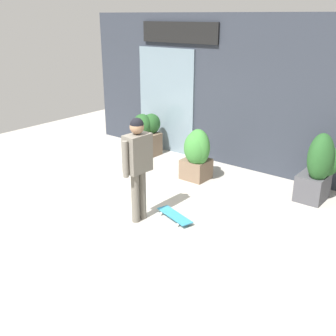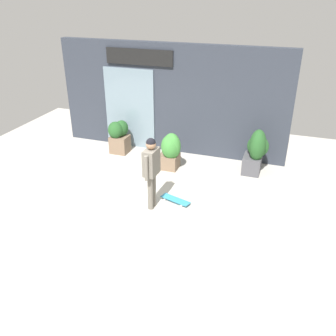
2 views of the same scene
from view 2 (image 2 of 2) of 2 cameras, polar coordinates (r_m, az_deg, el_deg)
ground_plane at (r=8.94m, az=-6.59°, el=-5.31°), size 12.00×12.00×0.00m
building_facade at (r=11.19m, az=0.13°, el=10.73°), size 7.10×0.31×3.29m
skateboarder at (r=8.18m, az=-2.63°, el=0.32°), size 0.29×0.62×1.76m
skateboard at (r=8.86m, az=1.17°, el=-4.99°), size 0.80×0.44×0.08m
planter_box_left at (r=10.24m, az=13.66°, el=2.71°), size 0.64×0.69×1.32m
planter_box_right at (r=11.42m, az=-7.69°, el=5.12°), size 0.58×0.69×1.03m
planter_box_mid at (r=10.20m, az=0.37°, el=2.98°), size 0.64×0.72×1.12m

